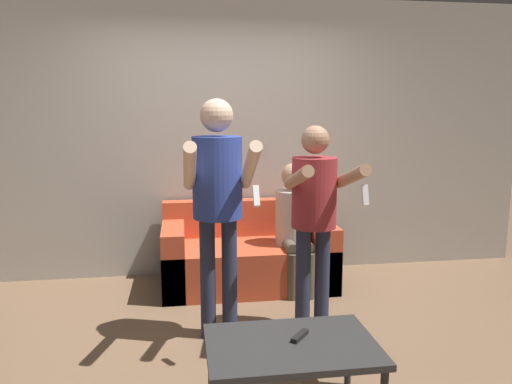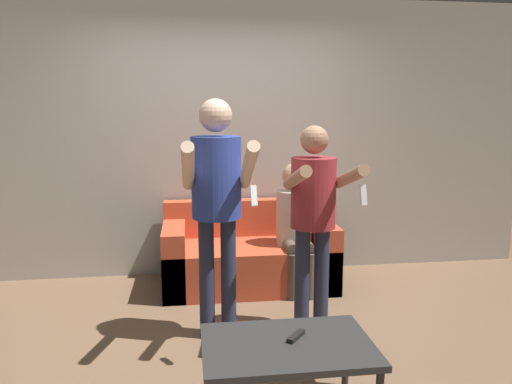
{
  "view_description": "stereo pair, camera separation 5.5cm",
  "coord_description": "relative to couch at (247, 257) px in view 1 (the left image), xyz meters",
  "views": [
    {
      "loc": [
        -0.36,
        -3.25,
        1.65
      ],
      "look_at": [
        0.23,
        0.69,
        0.98
      ],
      "focal_mm": 35.0,
      "sensor_mm": 36.0,
      "label": 1
    },
    {
      "loc": [
        -0.31,
        -3.26,
        1.65
      ],
      "look_at": [
        0.23,
        0.69,
        0.98
      ],
      "focal_mm": 35.0,
      "sensor_mm": 36.0,
      "label": 2
    }
  ],
  "objects": [
    {
      "name": "ground_plane",
      "position": [
        -0.23,
        -1.23,
        -0.27
      ],
      "size": [
        14.0,
        14.0,
        0.0
      ],
      "primitive_type": "plane",
      "color": "brown"
    },
    {
      "name": "couch",
      "position": [
        0.0,
        0.0,
        0.0
      ],
      "size": [
        1.57,
        0.82,
        0.76
      ],
      "color": "#C64C2D",
      "rests_on": "ground_plane"
    },
    {
      "name": "remote_on_table",
      "position": [
        0.01,
        -2.05,
        0.18
      ],
      "size": [
        0.12,
        0.14,
        0.02
      ],
      "color": "black",
      "rests_on": "coffee_table"
    },
    {
      "name": "person_standing_right",
      "position": [
        0.35,
        -1.07,
        0.68
      ],
      "size": [
        0.45,
        0.72,
        1.53
      ],
      "color": "#282D47",
      "rests_on": "ground_plane"
    },
    {
      "name": "coffee_table",
      "position": [
        -0.05,
        -2.09,
        0.12
      ],
      "size": [
        0.89,
        0.6,
        0.44
      ],
      "color": "#2D2D2D",
      "rests_on": "ground_plane"
    },
    {
      "name": "person_seated",
      "position": [
        0.41,
        -0.16,
        0.37
      ],
      "size": [
        0.33,
        0.54,
        1.16
      ],
      "color": "brown",
      "rests_on": "ground_plane"
    },
    {
      "name": "person_standing_left",
      "position": [
        -0.35,
        -1.06,
        0.81
      ],
      "size": [
        0.47,
        0.74,
        1.72
      ],
      "color": "#282D47",
      "rests_on": "ground_plane"
    },
    {
      "name": "wall_back",
      "position": [
        -0.23,
        0.44,
        1.08
      ],
      "size": [
        6.4,
        0.06,
        2.7
      ],
      "color": "#B7B2A8",
      "rests_on": "ground_plane"
    }
  ]
}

